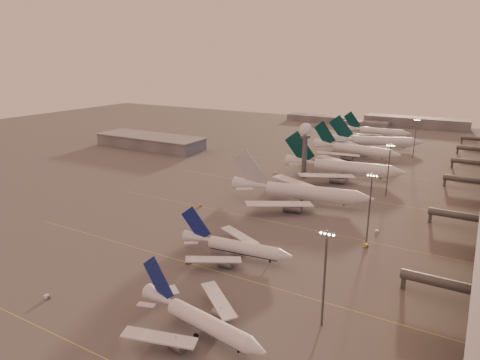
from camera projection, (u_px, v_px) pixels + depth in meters
The scene contains 23 objects.
ground at pixel (142, 268), 132.11m from camera, with size 700.00×700.00×0.00m, color #595656.
taxiway_markings at pixel (302, 227), 164.21m from camera, with size 180.00×185.25×0.02m.
hangar at pixel (150, 141), 304.89m from camera, with size 82.00×27.00×8.50m.
radar_tower at pixel (305, 139), 223.53m from camera, with size 6.40×6.40×31.10m.
mast_a at pixel (325, 275), 100.38m from camera, with size 3.60×0.56×25.00m.
mast_b at pixel (370, 205), 147.51m from camera, with size 3.60×0.56×25.00m.
mast_c at pixel (388, 168), 195.61m from camera, with size 3.60×0.56×25.00m.
mast_d at pixel (415, 136), 271.35m from camera, with size 3.60×0.56×25.00m.
distant_horizon at pixel (384, 121), 399.89m from camera, with size 165.00×37.50×9.00m.
narrowbody_near at pixel (200, 322), 100.20m from camera, with size 38.75×30.71×15.21m.
narrowbody_mid at pixel (236, 249), 138.40m from camera, with size 39.24×31.18×15.35m.
widebody_white at pixel (301, 195), 188.92m from camera, with size 63.44×50.44×22.45m.
greentail_a at pixel (344, 170), 229.32m from camera, with size 64.86×52.11×23.60m.
greentail_b at pixel (356, 152), 274.57m from camera, with size 59.21×47.53×21.57m.
greentail_c at pixel (376, 143), 299.25m from camera, with size 61.58×48.86×23.36m.
greentail_d at pixel (376, 133), 343.65m from camera, with size 53.41×43.15×19.40m.
gsv_truck_a at pixel (48, 295), 114.97m from camera, with size 6.15×2.77×2.40m.
gsv_tug_mid at pixel (188, 262), 135.00m from camera, with size 4.09×3.90×1.01m.
gsv_truck_b at pixel (367, 244), 145.78m from camera, with size 6.55×4.46×2.50m.
gsv_truck_c at pixel (201, 204), 185.96m from camera, with size 4.97×5.29×2.16m.
gsv_catering_b at pixel (378, 228), 158.42m from camera, with size 4.86×3.46×3.65m.
gsv_tug_far at pixel (317, 192), 204.33m from camera, with size 2.67×4.07×1.10m.
gsv_truck_d at pixel (276, 172), 237.98m from camera, with size 2.98×5.30×2.02m.
Camera 1 is at (85.90, -87.95, 63.28)m, focal length 32.00 mm.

